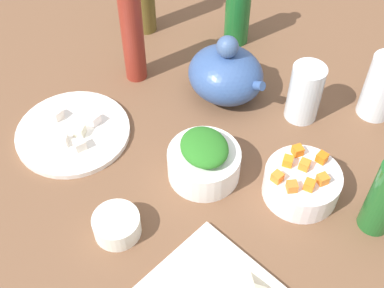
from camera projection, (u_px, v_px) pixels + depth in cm
name	position (u px, v px, depth cm)	size (l,w,h in cm)	color
tabletop	(192.00, 165.00, 102.60)	(190.00, 190.00, 3.00)	brown
plate_tofu	(73.00, 132.00, 105.57)	(23.74, 23.74, 1.20)	white
bowl_greens	(204.00, 164.00, 96.92)	(14.02, 14.02, 6.22)	white
bowl_carrots	(301.00, 184.00, 94.14)	(14.24, 14.24, 5.72)	white
bowl_small_side	(117.00, 225.00, 89.15)	(8.48, 8.48, 4.19)	white
teapot	(226.00, 74.00, 109.58)	(18.30, 15.55, 15.61)	#34528B
bottle_0	(132.00, 34.00, 109.02)	(4.88, 4.88, 27.10)	maroon
bottle_3	(238.00, 9.00, 119.86)	(6.01, 6.01, 21.35)	#1B6528
drinking_glass_0	(382.00, 87.00, 104.88)	(7.28, 7.28, 14.58)	white
drinking_glass_1	(305.00, 93.00, 104.78)	(6.98, 6.98, 13.14)	white
carrot_cube_0	(322.00, 158.00, 93.36)	(1.80, 1.80, 1.80)	orange
carrot_cube_1	(288.00, 161.00, 92.83)	(1.80, 1.80, 1.80)	orange
carrot_cube_2	(277.00, 177.00, 90.43)	(1.80, 1.80, 1.80)	orange
carrot_cube_3	(323.00, 179.00, 90.13)	(1.80, 1.80, 1.80)	orange
carrot_cube_4	(309.00, 185.00, 89.29)	(1.80, 1.80, 1.80)	orange
carrot_cube_5	(305.00, 165.00, 92.27)	(1.80, 1.80, 1.80)	orange
carrot_cube_6	(292.00, 187.00, 89.06)	(1.80, 1.80, 1.80)	orange
carrot_cube_7	(298.00, 151.00, 94.48)	(1.80, 1.80, 1.80)	orange
chopped_greens_mound	(204.00, 147.00, 93.23)	(10.22, 8.79, 3.52)	#287121
tofu_cube_0	(80.00, 145.00, 101.15)	(2.20, 2.20, 2.20)	silver
tofu_cube_1	(79.00, 130.00, 103.63)	(2.20, 2.20, 2.20)	#F7F0CC
tofu_cube_2	(57.00, 114.00, 106.67)	(2.20, 2.20, 2.20)	silver
tofu_cube_3	(94.00, 119.00, 105.74)	(2.20, 2.20, 2.20)	white
tofu_cube_4	(62.00, 141.00, 101.85)	(2.20, 2.20, 2.20)	silver
dumpling_1	(253.00, 287.00, 81.29)	(5.24, 4.91, 2.74)	beige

